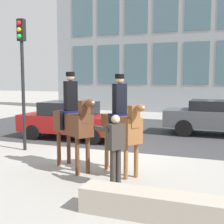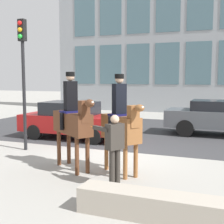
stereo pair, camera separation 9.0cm
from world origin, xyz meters
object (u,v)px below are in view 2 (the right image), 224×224
object	(u,v)px
mounted_horse_lead	(73,120)
pedestrian_bystander	(114,145)
mounted_horse_companion	(121,125)
planter_ledge	(148,205)
street_car_far_lane	(223,117)
traffic_light	(23,64)
street_car_near_lane	(72,120)

from	to	relation	value
mounted_horse_lead	pedestrian_bystander	xyz separation A→B (m)	(1.54, -0.90, -0.37)
mounted_horse_lead	mounted_horse_companion	size ratio (longest dim) A/B	1.02
mounted_horse_companion	planter_ledge	world-z (taller)	mounted_horse_companion
street_car_far_lane	planter_ledge	size ratio (longest dim) A/B	1.86
pedestrian_bystander	traffic_light	world-z (taller)	traffic_light
mounted_horse_lead	pedestrian_bystander	distance (m)	1.82
pedestrian_bystander	planter_ledge	size ratio (longest dim) A/B	0.65
street_car_far_lane	planter_ledge	xyz separation A→B (m)	(-0.96, -8.82, -0.59)
mounted_horse_lead	traffic_light	bearing A→B (deg)	-173.40
planter_ledge	mounted_horse_lead	bearing A→B (deg)	141.09
mounted_horse_lead	street_car_near_lane	size ratio (longest dim) A/B	0.62
mounted_horse_lead	planter_ledge	xyz separation A→B (m)	(2.67, -2.15, -1.12)
mounted_horse_companion	street_car_near_lane	bearing A→B (deg)	171.68
mounted_horse_companion	mounted_horse_lead	bearing A→B (deg)	-136.55
mounted_horse_lead	traffic_light	distance (m)	3.40
street_car_near_lane	traffic_light	world-z (taller)	traffic_light
pedestrian_bystander	street_car_far_lane	distance (m)	7.86
street_car_far_lane	mounted_horse_lead	bearing A→B (deg)	-118.56
street_car_far_lane	pedestrian_bystander	bearing A→B (deg)	-105.45
mounted_horse_lead	mounted_horse_companion	bearing A→B (deg)	39.67
street_car_near_lane	street_car_far_lane	bearing A→B (deg)	26.19
traffic_light	planter_ledge	distance (m)	6.95
traffic_light	street_car_near_lane	bearing A→B (deg)	77.75
mounted_horse_lead	street_car_near_lane	bearing A→B (deg)	153.92
street_car_far_lane	traffic_light	bearing A→B (deg)	-140.14
mounted_horse_lead	pedestrian_bystander	size ratio (longest dim) A/B	1.59
pedestrian_bystander	planter_ledge	distance (m)	1.84
mounted_horse_lead	street_car_far_lane	xyz separation A→B (m)	(3.63, 6.67, -0.54)
traffic_light	street_car_far_lane	bearing A→B (deg)	39.86
street_car_near_lane	street_car_far_lane	distance (m)	6.41
mounted_horse_companion	pedestrian_bystander	distance (m)	1.08
mounted_horse_companion	street_car_far_lane	xyz separation A→B (m)	(2.29, 6.56, -0.47)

